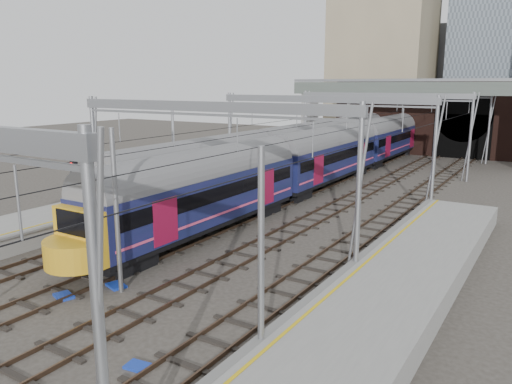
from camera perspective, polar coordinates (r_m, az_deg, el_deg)
The scene contains 12 objects.
ground at distance 21.30m, azimuth -19.14°, elevation -12.55°, with size 160.00×160.00×0.00m, color #38332D.
tracks at distance 32.17m, azimuth 1.95°, elevation -3.39°, with size 14.40×80.00×0.22m.
overhead_line at distance 36.81m, azimuth 7.13°, elevation 8.86°, with size 16.80×80.00×8.00m.
retaining_wall at distance 65.47m, azimuth 19.60°, elevation 7.74°, with size 28.00×2.75×9.00m.
overbridge at distance 59.91m, azimuth 17.22°, elevation 10.36°, with size 28.00×3.00×9.25m.
city_skyline at distance 83.75m, azimuth 24.08°, elevation 17.00°, with size 37.50×27.50×60.00m.
train_main at distance 51.63m, azimuth 11.96°, elevation 5.24°, with size 3.02×69.83×5.12m.
train_second at distance 49.01m, azimuth 5.70°, elevation 5.04°, with size 2.97×51.40×5.05m.
signal_near_left at distance 26.84m, azimuth -19.73°, elevation -0.36°, with size 0.39×0.47×5.04m.
equip_cover_a at distance 22.66m, azimuth -21.10°, elevation -11.03°, with size 0.90×0.63×0.11m, color #1634AB.
equip_cover_b at distance 23.04m, azimuth -15.69°, elevation -10.25°, with size 0.89×0.63×0.11m, color #1634AB.
equip_cover_c at distance 16.95m, azimuth -13.37°, elevation -18.80°, with size 0.76×0.54×0.09m, color #1634AB.
Camera 1 is at (15.40, -11.88, 8.70)m, focal length 35.00 mm.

